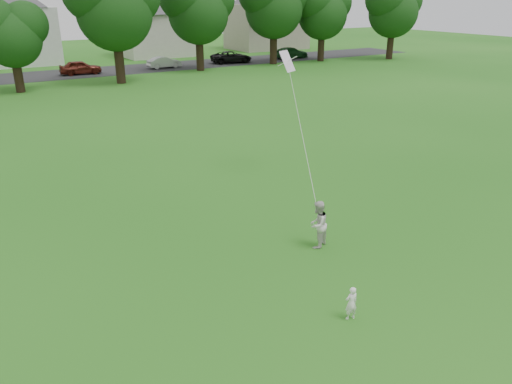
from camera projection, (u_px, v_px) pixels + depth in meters
ground at (306, 303)px, 12.21m from camera, size 160.00×160.00×0.00m
street at (30, 77)px, 45.51m from camera, size 90.00×7.00×0.01m
toddler at (351, 303)px, 11.47m from camera, size 0.34×0.24×0.85m
older_boy at (318, 224)px, 14.69m from camera, size 0.88×0.81×1.45m
kite at (301, 127)px, 17.09m from camera, size 2.02×3.46×7.72m
tree_row at (34, 4)px, 38.50m from camera, size 82.05×9.79×10.36m
parked_cars at (44, 70)px, 45.04m from camera, size 63.35×2.52×1.30m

